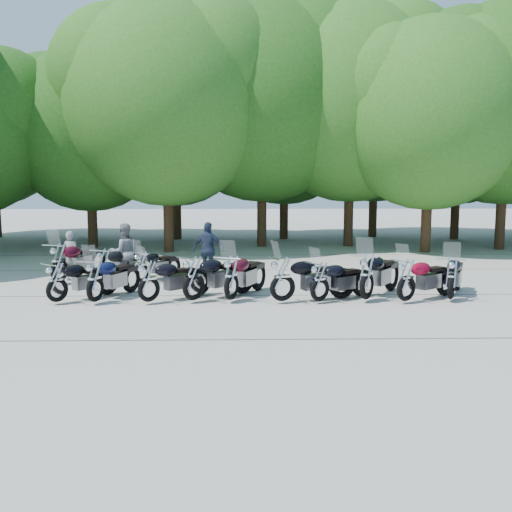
{
  "coord_description": "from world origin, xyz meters",
  "views": [
    {
      "loc": [
        -0.37,
        -14.73,
        3.28
      ],
      "look_at": [
        0.0,
        1.5,
        1.1
      ],
      "focal_mm": 42.0,
      "sensor_mm": 36.0,
      "label": 1
    }
  ],
  "objects_px": {
    "motorcycle_9": "(452,276)",
    "motorcycle_10": "(59,261)",
    "motorcycle_6": "(320,280)",
    "motorcycle_12": "(141,265)",
    "motorcycle_5": "(283,277)",
    "motorcycle_7": "(367,275)",
    "motorcycle_4": "(231,276)",
    "motorcycle_8": "(406,278)",
    "motorcycle_1": "(95,279)",
    "motorcycle_11": "(104,265)",
    "rider_1": "(124,252)",
    "rider_2": "(209,250)",
    "rider_0": "(71,256)",
    "motorcycle_0": "(57,281)",
    "motorcycle_2": "(149,280)",
    "motorcycle_3": "(194,277)"
  },
  "relations": [
    {
      "from": "motorcycle_3",
      "to": "motorcycle_6",
      "type": "distance_m",
      "value": 3.27
    },
    {
      "from": "motorcycle_5",
      "to": "motorcycle_7",
      "type": "distance_m",
      "value": 2.22
    },
    {
      "from": "motorcycle_4",
      "to": "motorcycle_10",
      "type": "xyz_separation_m",
      "value": [
        -5.26,
        2.68,
        0.02
      ]
    },
    {
      "from": "motorcycle_4",
      "to": "motorcycle_5",
      "type": "xyz_separation_m",
      "value": [
        1.32,
        -0.21,
        -0.0
      ]
    },
    {
      "from": "motorcycle_3",
      "to": "motorcycle_11",
      "type": "xyz_separation_m",
      "value": [
        -2.87,
        2.48,
        -0.06
      ]
    },
    {
      "from": "motorcycle_0",
      "to": "motorcycle_1",
      "type": "xyz_separation_m",
      "value": [
        0.98,
        -0.02,
        0.04
      ]
    },
    {
      "from": "motorcycle_9",
      "to": "motorcycle_10",
      "type": "distance_m",
      "value": 11.35
    },
    {
      "from": "motorcycle_9",
      "to": "motorcycle_2",
      "type": "bearing_deg",
      "value": 26.05
    },
    {
      "from": "motorcycle_3",
      "to": "motorcycle_4",
      "type": "xyz_separation_m",
      "value": [
        0.98,
        0.04,
        0.0
      ]
    },
    {
      "from": "motorcycle_5",
      "to": "rider_0",
      "type": "distance_m",
      "value": 7.33
    },
    {
      "from": "motorcycle_10",
      "to": "motorcycle_12",
      "type": "xyz_separation_m",
      "value": [
        2.47,
        0.04,
        -0.14
      ]
    },
    {
      "from": "motorcycle_4",
      "to": "rider_2",
      "type": "relative_size",
      "value": 1.35
    },
    {
      "from": "motorcycle_2",
      "to": "motorcycle_8",
      "type": "height_order",
      "value": "motorcycle_8"
    },
    {
      "from": "motorcycle_4",
      "to": "motorcycle_1",
      "type": "bearing_deg",
      "value": 27.42
    },
    {
      "from": "motorcycle_5",
      "to": "motorcycle_10",
      "type": "height_order",
      "value": "motorcycle_10"
    },
    {
      "from": "rider_2",
      "to": "motorcycle_10",
      "type": "bearing_deg",
      "value": 28.69
    },
    {
      "from": "motorcycle_0",
      "to": "motorcycle_11",
      "type": "relative_size",
      "value": 0.97
    },
    {
      "from": "rider_2",
      "to": "motorcycle_5",
      "type": "bearing_deg",
      "value": 132.44
    },
    {
      "from": "motorcycle_7",
      "to": "motorcycle_9",
      "type": "height_order",
      "value": "motorcycle_7"
    },
    {
      "from": "motorcycle_0",
      "to": "rider_0",
      "type": "bearing_deg",
      "value": -39.48
    },
    {
      "from": "motorcycle_5",
      "to": "rider_1",
      "type": "bearing_deg",
      "value": 32.85
    },
    {
      "from": "motorcycle_4",
      "to": "motorcycle_6",
      "type": "distance_m",
      "value": 2.3
    },
    {
      "from": "motorcycle_4",
      "to": "rider_0",
      "type": "relative_size",
      "value": 1.55
    },
    {
      "from": "motorcycle_2",
      "to": "motorcycle_8",
      "type": "xyz_separation_m",
      "value": [
        6.63,
        -0.07,
        0.02
      ]
    },
    {
      "from": "motorcycle_12",
      "to": "motorcycle_3",
      "type": "bearing_deg",
      "value": 157.46
    },
    {
      "from": "motorcycle_1",
      "to": "rider_2",
      "type": "relative_size",
      "value": 1.28
    },
    {
      "from": "motorcycle_1",
      "to": "motorcycle_4",
      "type": "bearing_deg",
      "value": -154.96
    },
    {
      "from": "motorcycle_3",
      "to": "motorcycle_6",
      "type": "relative_size",
      "value": 1.13
    },
    {
      "from": "motorcycle_0",
      "to": "motorcycle_9",
      "type": "relative_size",
      "value": 0.92
    },
    {
      "from": "motorcycle_10",
      "to": "motorcycle_12",
      "type": "height_order",
      "value": "motorcycle_10"
    },
    {
      "from": "motorcycle_11",
      "to": "rider_0",
      "type": "height_order",
      "value": "rider_0"
    },
    {
      "from": "motorcycle_7",
      "to": "rider_2",
      "type": "distance_m",
      "value": 5.8
    },
    {
      "from": "motorcycle_8",
      "to": "motorcycle_11",
      "type": "xyz_separation_m",
      "value": [
        -8.36,
        2.69,
        -0.02
      ]
    },
    {
      "from": "motorcycle_3",
      "to": "motorcycle_10",
      "type": "height_order",
      "value": "motorcycle_10"
    },
    {
      "from": "motorcycle_11",
      "to": "rider_1",
      "type": "distance_m",
      "value": 0.99
    },
    {
      "from": "motorcycle_7",
      "to": "motorcycle_12",
      "type": "xyz_separation_m",
      "value": [
        -6.32,
        2.76,
        -0.15
      ]
    },
    {
      "from": "motorcycle_4",
      "to": "motorcycle_2",
      "type": "bearing_deg",
      "value": 29.79
    },
    {
      "from": "motorcycle_5",
      "to": "motorcycle_6",
      "type": "xyz_separation_m",
      "value": [
        0.96,
        0.01,
        -0.08
      ]
    },
    {
      "from": "motorcycle_1",
      "to": "rider_0",
      "type": "distance_m",
      "value": 3.86
    },
    {
      "from": "motorcycle_0",
      "to": "motorcycle_10",
      "type": "distance_m",
      "value": 2.92
    },
    {
      "from": "motorcycle_6",
      "to": "motorcycle_12",
      "type": "distance_m",
      "value": 5.85
    },
    {
      "from": "motorcycle_5",
      "to": "motorcycle_8",
      "type": "height_order",
      "value": "motorcycle_5"
    },
    {
      "from": "motorcycle_7",
      "to": "motorcycle_12",
      "type": "distance_m",
      "value": 6.9
    },
    {
      "from": "motorcycle_10",
      "to": "motorcycle_11",
      "type": "xyz_separation_m",
      "value": [
        1.42,
        -0.24,
        -0.08
      ]
    },
    {
      "from": "motorcycle_3",
      "to": "motorcycle_8",
      "type": "bearing_deg",
      "value": -135.56
    },
    {
      "from": "motorcycle_7",
      "to": "motorcycle_10",
      "type": "relative_size",
      "value": 1.01
    },
    {
      "from": "motorcycle_1",
      "to": "motorcycle_3",
      "type": "distance_m",
      "value": 2.52
    },
    {
      "from": "motorcycle_3",
      "to": "rider_0",
      "type": "xyz_separation_m",
      "value": [
        -4.11,
        3.4,
        0.1
      ]
    },
    {
      "from": "motorcycle_9",
      "to": "rider_0",
      "type": "height_order",
      "value": "rider_0"
    },
    {
      "from": "motorcycle_11",
      "to": "motorcycle_0",
      "type": "bearing_deg",
      "value": 103.55
    }
  ]
}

